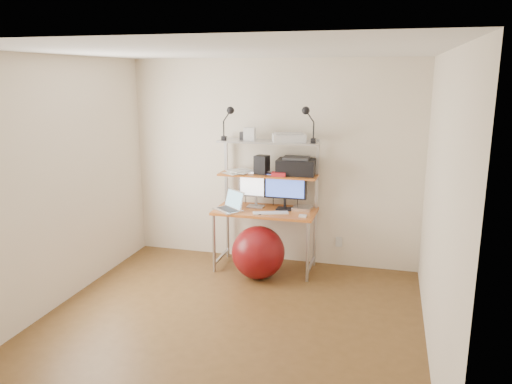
% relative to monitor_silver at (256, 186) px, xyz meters
% --- Properties ---
extents(room, '(3.60, 3.60, 3.60)m').
position_rel_monitor_silver_xyz_m(room, '(0.15, -1.56, 0.25)').
color(room, brown).
rests_on(room, ground).
extents(computer_desk, '(1.20, 0.60, 1.57)m').
position_rel_monitor_silver_xyz_m(computer_desk, '(0.15, -0.06, -0.04)').
color(computer_desk, '#C86326').
rests_on(computer_desk, ground).
extents(desktop, '(1.20, 0.60, 0.00)m').
position_rel_monitor_silver_xyz_m(desktop, '(0.15, -0.12, -0.26)').
color(desktop, '#C86326').
rests_on(desktop, computer_desk).
extents(mid_shelf, '(1.18, 0.34, 0.00)m').
position_rel_monitor_silver_xyz_m(mid_shelf, '(0.15, 0.01, 0.15)').
color(mid_shelf, '#C86326').
rests_on(mid_shelf, computer_desk).
extents(top_shelf, '(1.18, 0.34, 0.00)m').
position_rel_monitor_silver_xyz_m(top_shelf, '(0.15, 0.01, 0.55)').
color(top_shelf, '#AEAFB3').
rests_on(top_shelf, computer_desk).
extents(floor, '(3.60, 3.60, 0.00)m').
position_rel_monitor_silver_xyz_m(floor, '(0.15, -1.56, -1.00)').
color(floor, brown).
rests_on(floor, ground).
extents(wall_outlet, '(0.08, 0.01, 0.12)m').
position_rel_monitor_silver_xyz_m(wall_outlet, '(1.00, 0.23, -0.70)').
color(wall_outlet, silver).
rests_on(wall_outlet, room).
extents(monitor_silver, '(0.43, 0.16, 0.48)m').
position_rel_monitor_silver_xyz_m(monitor_silver, '(0.00, 0.00, 0.00)').
color(monitor_silver, '#A9A9AD').
rests_on(monitor_silver, desktop).
extents(monitor_black, '(0.51, 0.14, 0.51)m').
position_rel_monitor_silver_xyz_m(monitor_black, '(0.36, -0.02, 0.00)').
color(monitor_black, black).
rests_on(monitor_black, desktop).
extents(laptop, '(0.44, 0.43, 0.30)m').
position_rel_monitor_silver_xyz_m(laptop, '(-0.25, -0.23, -0.21)').
color(laptop, silver).
rests_on(laptop, desktop).
extents(keyboard, '(0.43, 0.25, 0.01)m').
position_rel_monitor_silver_xyz_m(keyboard, '(0.24, -0.25, -0.25)').
color(keyboard, silver).
rests_on(keyboard, desktop).
extents(mouse, '(0.09, 0.06, 0.02)m').
position_rel_monitor_silver_xyz_m(mouse, '(0.63, -0.30, -0.24)').
color(mouse, silver).
rests_on(mouse, desktop).
extents(mac_mini, '(0.23, 0.23, 0.04)m').
position_rel_monitor_silver_xyz_m(mac_mini, '(0.57, 0.00, -0.24)').
color(mac_mini, silver).
rests_on(mac_mini, desktop).
extents(phone, '(0.08, 0.13, 0.01)m').
position_rel_monitor_silver_xyz_m(phone, '(0.11, -0.29, -0.25)').
color(phone, black).
rests_on(phone, desktop).
extents(printer, '(0.46, 0.32, 0.21)m').
position_rel_monitor_silver_xyz_m(printer, '(0.48, 0.06, 0.25)').
color(printer, black).
rests_on(printer, mid_shelf).
extents(nas_cube, '(0.18, 0.18, 0.22)m').
position_rel_monitor_silver_xyz_m(nas_cube, '(0.07, 0.01, 0.26)').
color(nas_cube, black).
rests_on(nas_cube, mid_shelf).
extents(red_box, '(0.17, 0.12, 0.05)m').
position_rel_monitor_silver_xyz_m(red_box, '(0.30, -0.08, 0.18)').
color(red_box, red).
rests_on(red_box, mid_shelf).
extents(scanner, '(0.43, 0.35, 0.10)m').
position_rel_monitor_silver_xyz_m(scanner, '(0.39, 0.00, 0.60)').
color(scanner, silver).
rests_on(scanner, top_shelf).
extents(box_white, '(0.13, 0.11, 0.15)m').
position_rel_monitor_silver_xyz_m(box_white, '(-0.07, -0.03, 0.63)').
color(box_white, silver).
rests_on(box_white, top_shelf).
extents(box_grey, '(0.10, 0.10, 0.09)m').
position_rel_monitor_silver_xyz_m(box_grey, '(-0.17, 0.04, 0.60)').
color(box_grey, '#313133').
rests_on(box_grey, top_shelf).
extents(clip_lamp_left, '(0.16, 0.09, 0.40)m').
position_rel_monitor_silver_xyz_m(clip_lamp_left, '(-0.30, -0.10, 0.84)').
color(clip_lamp_left, black).
rests_on(clip_lamp_left, top_shelf).
extents(clip_lamp_right, '(0.16, 0.09, 0.41)m').
position_rel_monitor_silver_xyz_m(clip_lamp_right, '(0.61, -0.05, 0.85)').
color(clip_lamp_right, black).
rests_on(clip_lamp_right, top_shelf).
extents(exercise_ball, '(0.62, 0.62, 0.62)m').
position_rel_monitor_silver_xyz_m(exercise_ball, '(0.14, -0.41, -0.69)').
color(exercise_ball, '#670B0B').
rests_on(exercise_ball, floor).
extents(paper_stack, '(0.40, 0.42, 0.03)m').
position_rel_monitor_silver_xyz_m(paper_stack, '(-0.22, 0.01, 0.17)').
color(paper_stack, white).
rests_on(paper_stack, mid_shelf).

